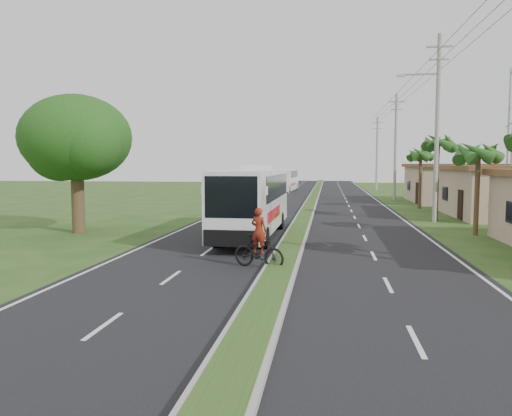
# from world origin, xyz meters

# --- Properties ---
(ground) EXTENTS (180.00, 180.00, 0.00)m
(ground) POSITION_xyz_m (0.00, 0.00, 0.00)
(ground) COLOR #234519
(ground) RESTS_ON ground
(road_asphalt) EXTENTS (14.00, 160.00, 0.02)m
(road_asphalt) POSITION_xyz_m (0.00, 20.00, 0.01)
(road_asphalt) COLOR black
(road_asphalt) RESTS_ON ground
(median_strip) EXTENTS (1.20, 160.00, 0.18)m
(median_strip) POSITION_xyz_m (0.00, 20.00, 0.10)
(median_strip) COLOR gray
(median_strip) RESTS_ON ground
(lane_edge_left) EXTENTS (0.12, 160.00, 0.01)m
(lane_edge_left) POSITION_xyz_m (-6.70, 20.00, 0.00)
(lane_edge_left) COLOR silver
(lane_edge_left) RESTS_ON ground
(lane_edge_right) EXTENTS (0.12, 160.00, 0.01)m
(lane_edge_right) POSITION_xyz_m (6.70, 20.00, 0.00)
(lane_edge_right) COLOR silver
(lane_edge_right) RESTS_ON ground
(shop_mid) EXTENTS (7.60, 10.60, 3.67)m
(shop_mid) POSITION_xyz_m (14.00, 22.00, 1.86)
(shop_mid) COLOR tan
(shop_mid) RESTS_ON ground
(shop_far) EXTENTS (8.60, 11.60, 3.82)m
(shop_far) POSITION_xyz_m (14.00, 36.00, 1.93)
(shop_far) COLOR tan
(shop_far) RESTS_ON ground
(palm_verge_b) EXTENTS (2.40, 2.40, 5.05)m
(palm_verge_b) POSITION_xyz_m (9.40, 12.00, 4.36)
(palm_verge_b) COLOR #473321
(palm_verge_b) RESTS_ON ground
(palm_verge_c) EXTENTS (2.40, 2.40, 5.85)m
(palm_verge_c) POSITION_xyz_m (8.80, 19.00, 5.12)
(palm_verge_c) COLOR #473321
(palm_verge_c) RESTS_ON ground
(palm_verge_d) EXTENTS (2.40, 2.40, 5.25)m
(palm_verge_d) POSITION_xyz_m (9.30, 28.00, 4.55)
(palm_verge_d) COLOR #473321
(palm_verge_d) RESTS_ON ground
(shade_tree) EXTENTS (6.30, 6.00, 7.54)m
(shade_tree) POSITION_xyz_m (-12.11, 10.02, 5.03)
(shade_tree) COLOR #473321
(shade_tree) RESTS_ON ground
(utility_pole_b) EXTENTS (3.20, 0.28, 12.00)m
(utility_pole_b) POSITION_xyz_m (8.47, 18.00, 6.26)
(utility_pole_b) COLOR gray
(utility_pole_b) RESTS_ON ground
(utility_pole_c) EXTENTS (1.60, 0.28, 11.00)m
(utility_pole_c) POSITION_xyz_m (8.50, 38.00, 5.67)
(utility_pole_c) COLOR gray
(utility_pole_c) RESTS_ON ground
(utility_pole_d) EXTENTS (1.60, 0.28, 10.50)m
(utility_pole_d) POSITION_xyz_m (8.50, 58.00, 5.42)
(utility_pole_d) COLOR gray
(utility_pole_d) RESTS_ON ground
(coach_bus_main) EXTENTS (2.55, 11.60, 3.74)m
(coach_bus_main) POSITION_xyz_m (-2.20, 9.83, 2.06)
(coach_bus_main) COLOR white
(coach_bus_main) RESTS_ON ground
(coach_bus_far) EXTENTS (2.81, 10.26, 2.96)m
(coach_bus_far) POSITION_xyz_m (-4.30, 55.49, 1.68)
(coach_bus_far) COLOR white
(coach_bus_far) RESTS_ON ground
(motorcyclist) EXTENTS (2.08, 1.23, 2.21)m
(motorcyclist) POSITION_xyz_m (-0.84, 2.00, 0.78)
(motorcyclist) COLOR black
(motorcyclist) RESTS_ON ground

